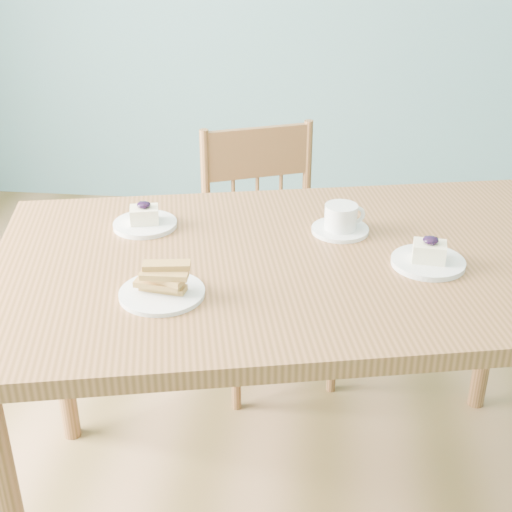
# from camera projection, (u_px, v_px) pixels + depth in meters

# --- Properties ---
(room) EXTENTS (5.01, 5.01, 2.71)m
(room) POSITION_uv_depth(u_px,v_px,m) (455.00, 71.00, 1.33)
(room) COLOR #986E47
(room) RESTS_ON ground
(dining_table) EXTENTS (1.72, 1.22, 0.84)m
(dining_table) POSITION_uv_depth(u_px,v_px,m) (306.00, 285.00, 1.82)
(dining_table) COLOR brown
(dining_table) RESTS_ON ground
(dining_chair) EXTENTS (0.54, 0.53, 0.92)m
(dining_chair) POSITION_uv_depth(u_px,v_px,m) (268.00, 258.00, 2.56)
(dining_chair) COLOR brown
(dining_chair) RESTS_ON ground
(cheesecake_plate_near) EXTENTS (0.18, 0.18, 0.08)m
(cheesecake_plate_near) POSITION_uv_depth(u_px,v_px,m) (429.00, 258.00, 1.73)
(cheesecake_plate_near) COLOR silver
(cheesecake_plate_near) RESTS_ON dining_table
(cheesecake_plate_far) EXTENTS (0.17, 0.17, 0.07)m
(cheesecake_plate_far) POSITION_uv_depth(u_px,v_px,m) (145.00, 220.00, 1.93)
(cheesecake_plate_far) COLOR silver
(cheesecake_plate_far) RESTS_ON dining_table
(coffee_cup) EXTENTS (0.15, 0.15, 0.08)m
(coffee_cup) POSITION_uv_depth(u_px,v_px,m) (341.00, 220.00, 1.89)
(coffee_cup) COLOR silver
(coffee_cup) RESTS_ON dining_table
(biscotti_plate) EXTENTS (0.19, 0.19, 0.08)m
(biscotti_plate) POSITION_uv_depth(u_px,v_px,m) (162.00, 286.00, 1.60)
(biscotti_plate) COLOR silver
(biscotti_plate) RESTS_ON dining_table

